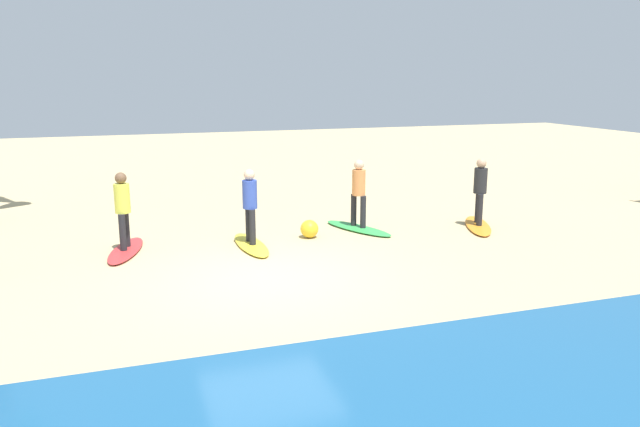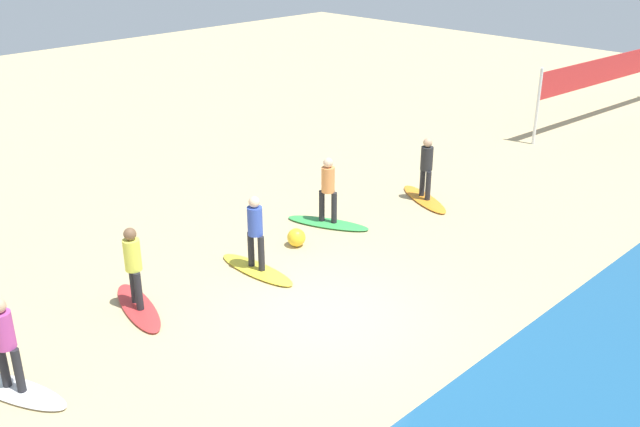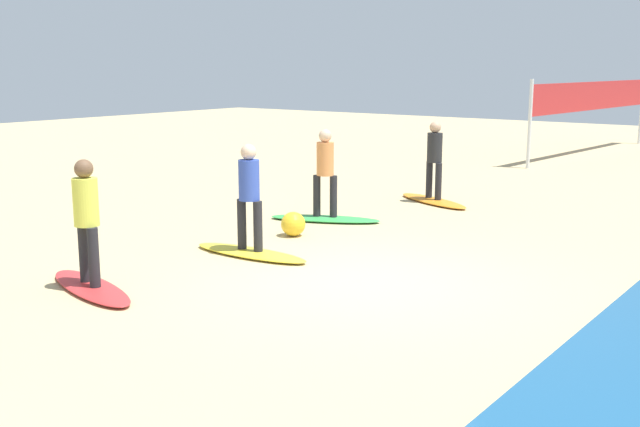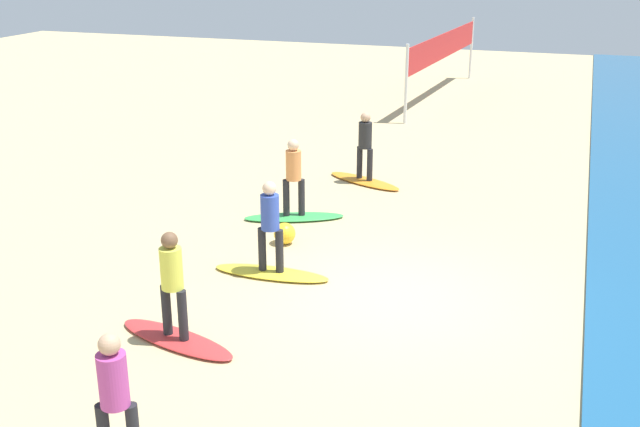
{
  "view_description": "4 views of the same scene",
  "coord_description": "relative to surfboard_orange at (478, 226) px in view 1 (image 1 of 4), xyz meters",
  "views": [
    {
      "loc": [
        2.57,
        10.67,
        3.72
      ],
      "look_at": [
        -1.48,
        -1.3,
        0.86
      ],
      "focal_mm": 34.58,
      "sensor_mm": 36.0,
      "label": 1
    },
    {
      "loc": [
        8.42,
        8.27,
        7.18
      ],
      "look_at": [
        -1.41,
        -1.56,
        1.19
      ],
      "focal_mm": 40.08,
      "sensor_mm": 36.0,
      "label": 2
    },
    {
      "loc": [
        8.34,
        5.45,
        2.92
      ],
      "look_at": [
        -0.48,
        -1.13,
        0.75
      ],
      "focal_mm": 42.76,
      "sensor_mm": 36.0,
      "label": 3
    },
    {
      "loc": [
        11.23,
        2.54,
        5.61
      ],
      "look_at": [
        -1.06,
        -1.64,
        0.93
      ],
      "focal_mm": 43.19,
      "sensor_mm": 36.0,
      "label": 4
    }
  ],
  "objects": [
    {
      "name": "ground_plane",
      "position": [
        5.92,
        2.16,
        -0.04
      ],
      "size": [
        60.0,
        60.0,
        0.0
      ],
      "primitive_type": "plane",
      "color": "tan"
    },
    {
      "name": "surfboard_yellow",
      "position": [
        5.74,
        -0.09,
        0.0
      ],
      "size": [
        0.64,
        2.12,
        0.09
      ],
      "primitive_type": "ellipsoid",
      "rotation": [
        0.0,
        0.0,
        1.61
      ],
      "color": "yellow",
      "rests_on": "ground"
    },
    {
      "name": "surfer_red",
      "position": [
        8.37,
        -0.51,
        0.99
      ],
      "size": [
        0.32,
        0.45,
        1.64
      ],
      "color": "#232328",
      "rests_on": "surfboard_red"
    },
    {
      "name": "surfboard_green",
      "position": [
        2.93,
        -0.71,
        0.0
      ],
      "size": [
        1.35,
        2.15,
        0.09
      ],
      "primitive_type": "ellipsoid",
      "rotation": [
        0.0,
        0.0,
        1.98
      ],
      "color": "green",
      "rests_on": "ground"
    },
    {
      "name": "surfboard_red",
      "position": [
        8.37,
        -0.51,
        0.0
      ],
      "size": [
        1.08,
        2.17,
        0.09
      ],
      "primitive_type": "ellipsoid",
      "rotation": [
        0.0,
        0.0,
        1.31
      ],
      "color": "red",
      "rests_on": "ground"
    },
    {
      "name": "beach_ball",
      "position": [
        4.28,
        -0.4,
        0.17
      ],
      "size": [
        0.42,
        0.42,
        0.42
      ],
      "primitive_type": "sphere",
      "color": "yellow",
      "rests_on": "ground"
    },
    {
      "name": "surfboard_orange",
      "position": [
        0.0,
        0.0,
        0.0
      ],
      "size": [
        1.39,
        2.14,
        0.09
      ],
      "primitive_type": "ellipsoid",
      "rotation": [
        0.0,
        0.0,
        1.14
      ],
      "color": "orange",
      "rests_on": "ground"
    },
    {
      "name": "surfer_green",
      "position": [
        2.93,
        -0.71,
        0.99
      ],
      "size": [
        0.32,
        0.43,
        1.64
      ],
      "color": "#232328",
      "rests_on": "surfboard_green"
    },
    {
      "name": "surfer_yellow",
      "position": [
        5.74,
        -0.09,
        0.99
      ],
      "size": [
        0.32,
        0.46,
        1.64
      ],
      "color": "#232328",
      "rests_on": "surfboard_yellow"
    },
    {
      "name": "surfer_orange",
      "position": [
        0.0,
        0.0,
        0.99
      ],
      "size": [
        0.32,
        0.43,
        1.64
      ],
      "color": "#232328",
      "rests_on": "surfboard_orange"
    }
  ]
}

